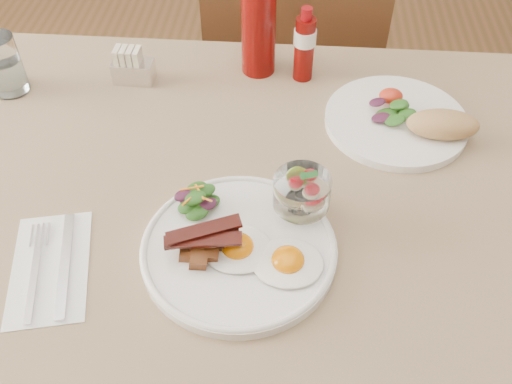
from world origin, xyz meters
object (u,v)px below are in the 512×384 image
object	(u,v)px
chair_far	(292,73)
sugar_caddy	(132,68)
second_plate	(407,120)
fruit_cup	(302,192)
main_plate	(239,249)
hot_sauce_bottle	(304,45)
table	(282,234)
ketchup_bottle	(259,29)
water_glass	(5,68)

from	to	relation	value
chair_far	sugar_caddy	distance (m)	0.55
chair_far	second_plate	size ratio (longest dim) A/B	3.59
fruit_cup	main_plate	bearing A→B (deg)	-141.24
second_plate	hot_sauce_bottle	distance (m)	0.24
sugar_caddy	table	bearing A→B (deg)	-41.29
main_plate	second_plate	distance (m)	0.40
ketchup_bottle	hot_sauce_bottle	distance (m)	0.09
table	water_glass	bearing A→B (deg)	155.31
chair_far	ketchup_bottle	xyz separation A→B (m)	(-0.07, -0.32, 0.32)
chair_far	hot_sauce_bottle	distance (m)	0.45
water_glass	main_plate	bearing A→B (deg)	-37.10
second_plate	ketchup_bottle	world-z (taller)	ketchup_bottle
chair_far	main_plate	world-z (taller)	chair_far
second_plate	hot_sauce_bottle	world-z (taller)	hot_sauce_bottle
second_plate	hot_sauce_bottle	xyz separation A→B (m)	(-0.19, 0.14, 0.05)
table	hot_sauce_bottle	world-z (taller)	hot_sauce_bottle
table	main_plate	xyz separation A→B (m)	(-0.06, -0.11, 0.10)
ketchup_bottle	fruit_cup	bearing A→B (deg)	-76.76
second_plate	ketchup_bottle	size ratio (longest dim) A/B	1.34
water_glass	sugar_caddy	bearing A→B (deg)	11.95
main_plate	hot_sauce_bottle	bearing A→B (deg)	79.42
hot_sauce_bottle	sugar_caddy	xyz separation A→B (m)	(-0.32, -0.04, -0.04)
chair_far	water_glass	bearing A→B (deg)	-141.40
hot_sauce_bottle	water_glass	bearing A→B (deg)	-171.33
chair_far	fruit_cup	xyz separation A→B (m)	(0.02, -0.71, 0.29)
ketchup_bottle	main_plate	bearing A→B (deg)	-89.27
chair_far	hot_sauce_bottle	bearing A→B (deg)	-86.41
chair_far	main_plate	distance (m)	0.81
table	chair_far	world-z (taller)	chair_far
table	main_plate	size ratio (longest dim) A/B	4.75
second_plate	water_glass	distance (m)	0.74
main_plate	sugar_caddy	xyz separation A→B (m)	(-0.24, 0.40, 0.02)
ketchup_bottle	hot_sauce_bottle	bearing A→B (deg)	-12.13
main_plate	water_glass	bearing A→B (deg)	142.90
second_plate	sugar_caddy	size ratio (longest dim) A/B	3.31
table	main_plate	world-z (taller)	main_plate
ketchup_bottle	hot_sauce_bottle	size ratio (longest dim) A/B	1.32
chair_far	hot_sauce_bottle	world-z (taller)	chair_far
table	water_glass	xyz separation A→B (m)	(-0.53, 0.24, 0.14)
chair_far	sugar_caddy	world-z (taller)	chair_far
fruit_cup	water_glass	world-z (taller)	water_glass
ketchup_bottle	water_glass	xyz separation A→B (m)	(-0.46, -0.10, -0.04)
hot_sauce_bottle	sugar_caddy	world-z (taller)	hot_sauce_bottle
chair_far	main_plate	bearing A→B (deg)	-94.46
fruit_cup	sugar_caddy	bearing A→B (deg)	134.68
table	chair_far	bearing A→B (deg)	90.00
table	fruit_cup	distance (m)	0.16
fruit_cup	sugar_caddy	size ratio (longest dim) A/B	1.08
table	hot_sauce_bottle	xyz separation A→B (m)	(0.02, 0.33, 0.16)
hot_sauce_bottle	sugar_caddy	size ratio (longest dim) A/B	1.88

